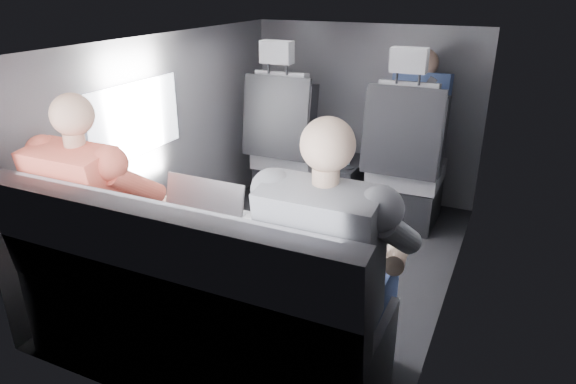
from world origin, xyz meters
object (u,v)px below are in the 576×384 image
at_px(laptop_silver, 218,217).
at_px(passenger_front_right, 419,115).
at_px(center_console, 344,187).
at_px(laptop_white, 129,208).
at_px(laptop_black, 348,244).
at_px(water_bottle, 346,154).
at_px(passenger_rear_right, 333,269).
at_px(rear_bench, 196,316).
at_px(passenger_rear_left, 107,218).
at_px(front_seat_left, 288,155).
at_px(front_seat_right, 405,172).
at_px(soda_cup, 333,155).

bearing_deg(laptop_silver, passenger_front_right, 74.33).
relative_size(center_console, laptop_white, 1.52).
height_order(laptop_white, laptop_black, laptop_black).
height_order(water_bottle, laptop_silver, laptop_silver).
bearing_deg(laptop_black, passenger_rear_right, -85.51).
xyz_separation_m(rear_bench, passenger_rear_left, (-0.53, 0.10, 0.32)).
distance_m(front_seat_left, passenger_rear_right, 2.09).
bearing_deg(passenger_rear_right, passenger_front_right, 93.25).
xyz_separation_m(water_bottle, passenger_front_right, (0.44, 0.29, 0.27)).
xyz_separation_m(rear_bench, passenger_rear_right, (0.58, 0.09, 0.33)).
distance_m(passenger_rear_left, passenger_rear_right, 1.11).
height_order(water_bottle, laptop_black, laptop_black).
distance_m(front_seat_right, rear_bench, 1.96).
bearing_deg(laptop_black, center_console, 109.02).
relative_size(front_seat_left, laptop_black, 3.56).
distance_m(laptop_silver, passenger_front_right, 1.93).
relative_size(water_bottle, passenger_front_right, 0.23).
distance_m(front_seat_right, passenger_rear_right, 1.83).
bearing_deg(rear_bench, laptop_silver, 101.28).
bearing_deg(passenger_front_right, water_bottle, -146.82).
distance_m(front_seat_right, laptop_white, 1.95).
height_order(front_seat_left, passenger_rear_right, front_seat_left).
height_order(front_seat_right, center_console, front_seat_right).
relative_size(laptop_black, passenger_rear_left, 0.29).
bearing_deg(passenger_front_right, laptop_black, -86.90).
bearing_deg(passenger_rear_left, soda_cup, 75.39).
bearing_deg(front_seat_right, passenger_front_right, 87.38).
relative_size(front_seat_right, rear_bench, 0.79).
distance_m(front_seat_right, soda_cup, 0.52).
bearing_deg(laptop_black, laptop_silver, -178.98).
height_order(center_console, rear_bench, rear_bench).
bearing_deg(laptop_silver, laptop_black, 1.02).
height_order(center_console, passenger_rear_left, passenger_rear_left).
xyz_separation_m(soda_cup, laptop_silver, (0.01, -1.55, 0.17)).
bearing_deg(passenger_rear_left, front_seat_right, 61.61).
distance_m(rear_bench, passenger_rear_left, 0.62).
height_order(center_console, laptop_black, laptop_black).
height_order(front_seat_left, soda_cup, front_seat_left).
relative_size(front_seat_left, passenger_rear_left, 1.03).
relative_size(water_bottle, passenger_rear_right, 0.14).
xyz_separation_m(laptop_black, passenger_rear_left, (-1.09, -0.22, -0.00)).
bearing_deg(rear_bench, water_bottle, 89.27).
bearing_deg(passenger_rear_right, front_seat_right, 94.08).
distance_m(water_bottle, laptop_black, 1.66).
xyz_separation_m(soda_cup, laptop_black, (0.63, -1.54, 0.16)).
xyz_separation_m(laptop_black, passenger_front_right, (-0.10, 1.85, 0.12)).
xyz_separation_m(laptop_white, laptop_black, (1.07, 0.09, 0.00)).
distance_m(center_console, laptop_black, 1.78).
relative_size(soda_cup, water_bottle, 1.56).
xyz_separation_m(front_seat_left, center_console, (0.45, 0.04, -0.20)).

